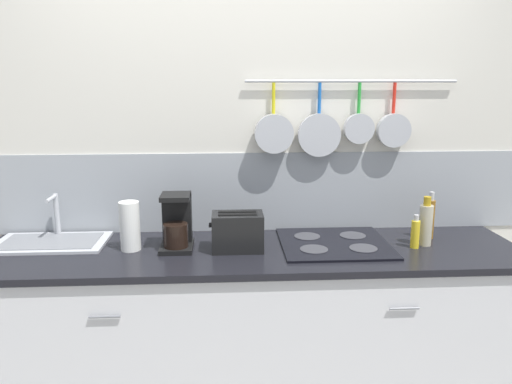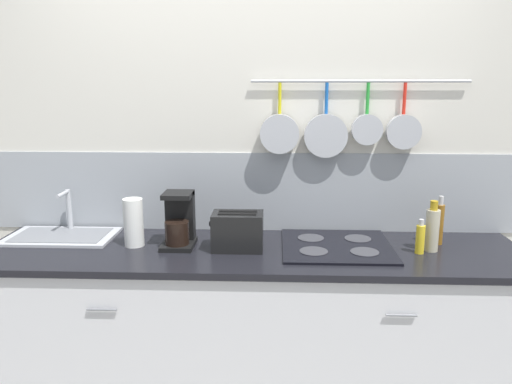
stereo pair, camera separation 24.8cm
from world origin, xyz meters
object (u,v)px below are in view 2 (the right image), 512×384
(paper_towel_roll, at_px, (134,222))
(bottle_hot_sauce, at_px, (420,238))
(bottle_vinegar, at_px, (432,229))
(toaster, at_px, (238,231))
(bottle_olive_oil, at_px, (439,223))
(coffee_maker, at_px, (179,223))

(paper_towel_roll, height_order, bottle_hot_sauce, paper_towel_roll)
(bottle_hot_sauce, bearing_deg, bottle_vinegar, 31.10)
(toaster, distance_m, bottle_hot_sauce, 0.91)
(toaster, relative_size, bottle_olive_oil, 1.05)
(coffee_maker, bearing_deg, toaster, -10.27)
(bottle_hot_sauce, height_order, bottle_olive_oil, bottle_olive_oil)
(paper_towel_roll, height_order, coffee_maker, coffee_maker)
(bottle_vinegar, bearing_deg, bottle_olive_oil, 57.72)
(toaster, bearing_deg, bottle_olive_oil, 6.82)
(bottle_hot_sauce, height_order, bottle_vinegar, bottle_vinegar)
(coffee_maker, distance_m, bottle_hot_sauce, 1.23)
(bottle_hot_sauce, bearing_deg, toaster, 178.44)
(toaster, height_order, bottle_olive_oil, bottle_olive_oil)
(coffee_maker, bearing_deg, paper_towel_roll, -174.29)
(bottle_hot_sauce, relative_size, bottle_olive_oil, 0.68)
(coffee_maker, distance_m, bottle_vinegar, 1.29)
(coffee_maker, relative_size, toaster, 1.03)
(toaster, height_order, bottle_vinegar, bottle_vinegar)
(paper_towel_roll, relative_size, bottle_vinegar, 0.97)
(bottle_hot_sauce, bearing_deg, paper_towel_roll, 177.72)
(coffee_maker, height_order, toaster, coffee_maker)
(bottle_vinegar, distance_m, bottle_olive_oil, 0.13)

